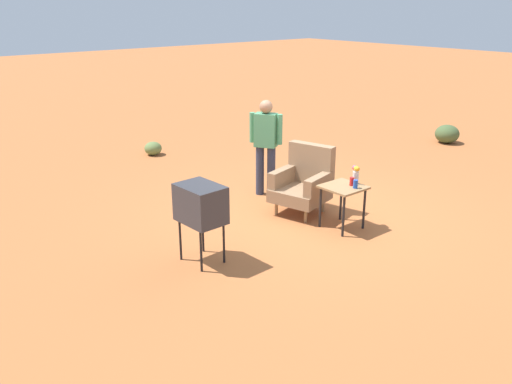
# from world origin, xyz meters

# --- Properties ---
(ground_plane) EXTENTS (60.00, 60.00, 0.00)m
(ground_plane) POSITION_xyz_m (0.00, 0.00, 0.00)
(ground_plane) COLOR #AD6033
(armchair) EXTENTS (0.93, 0.95, 1.06)m
(armchair) POSITION_xyz_m (-0.13, 0.00, 0.50)
(armchair) COLOR #937047
(armchair) RESTS_ON ground
(side_table) EXTENTS (0.56, 0.56, 0.65)m
(side_table) POSITION_xyz_m (0.69, -0.02, 0.55)
(side_table) COLOR black
(side_table) RESTS_ON ground
(tv_on_stand) EXTENTS (0.62, 0.47, 1.03)m
(tv_on_stand) POSITION_xyz_m (0.28, -2.21, 0.78)
(tv_on_stand) COLOR black
(tv_on_stand) RESTS_ON ground
(person_standing) EXTENTS (0.50, 0.38, 1.64)m
(person_standing) POSITION_xyz_m (-1.11, 0.05, 0.94)
(person_standing) COLOR #2D3347
(person_standing) RESTS_ON ground
(soda_can_red) EXTENTS (0.07, 0.07, 0.12)m
(soda_can_red) POSITION_xyz_m (0.75, 0.10, 0.71)
(soda_can_red) COLOR red
(soda_can_red) RESTS_ON side_table
(soda_can_blue) EXTENTS (0.07, 0.07, 0.12)m
(soda_can_blue) POSITION_xyz_m (0.86, 0.04, 0.71)
(soda_can_blue) COLOR blue
(soda_can_blue) RESTS_ON side_table
(flower_vase) EXTENTS (0.15, 0.10, 0.27)m
(flower_vase) POSITION_xyz_m (0.72, 0.21, 0.80)
(flower_vase) COLOR silver
(flower_vase) RESTS_ON side_table
(shrub_near) EXTENTS (0.55, 0.55, 0.43)m
(shrub_near) POSITION_xyz_m (-1.11, 5.69, 0.21)
(shrub_near) COLOR #475B33
(shrub_near) RESTS_ON ground
(shrub_mid) EXTENTS (0.37, 0.37, 0.29)m
(shrub_mid) POSITION_xyz_m (-4.60, -0.17, 0.14)
(shrub_mid) COLOR olive
(shrub_mid) RESTS_ON ground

